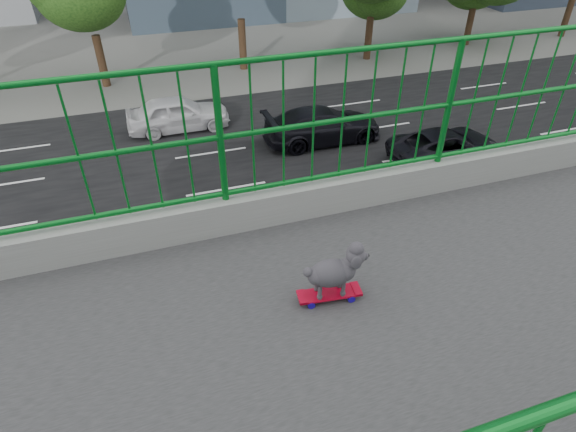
% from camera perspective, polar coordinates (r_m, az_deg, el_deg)
% --- Properties ---
extents(road, '(18.00, 90.00, 0.02)m').
position_cam_1_polar(road, '(17.73, -7.46, 3.23)').
color(road, black).
rests_on(road, ground).
extents(footbridge, '(3.00, 24.00, 7.00)m').
position_cam_1_polar(footbridge, '(5.24, 22.15, -21.90)').
color(footbridge, '#2D2D2F').
rests_on(footbridge, ground).
extents(railing, '(3.00, 24.00, 1.42)m').
position_cam_1_polar(railing, '(3.82, 28.77, -4.97)').
color(railing, gray).
rests_on(railing, footbridge).
extents(skateboard, '(0.18, 0.47, 0.06)m').
position_cam_1_polar(skateboard, '(3.38, 5.02, -9.41)').
color(skateboard, red).
rests_on(skateboard, footbridge).
extents(poodle, '(0.22, 0.46, 0.38)m').
position_cam_1_polar(poodle, '(3.23, 5.64, -6.58)').
color(poodle, '#2C292E').
rests_on(poodle, skateboard).
extents(car_0, '(1.57, 3.90, 1.33)m').
position_cam_1_polar(car_0, '(15.08, 25.58, -4.01)').
color(car_0, black).
rests_on(car_0, ground).
extents(car_2, '(2.17, 4.70, 1.31)m').
position_cam_1_polar(car_2, '(20.27, 18.56, 8.08)').
color(car_2, black).
rests_on(car_2, ground).
extents(car_3, '(2.11, 5.18, 1.50)m').
position_cam_1_polar(car_3, '(20.82, 4.24, 10.92)').
color(car_3, black).
rests_on(car_3, ground).
extents(car_4, '(1.83, 4.56, 1.55)m').
position_cam_1_polar(car_4, '(22.41, -13.18, 12.00)').
color(car_4, silver).
rests_on(car_4, ground).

